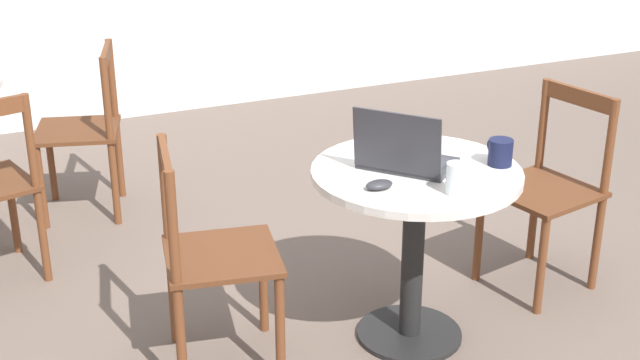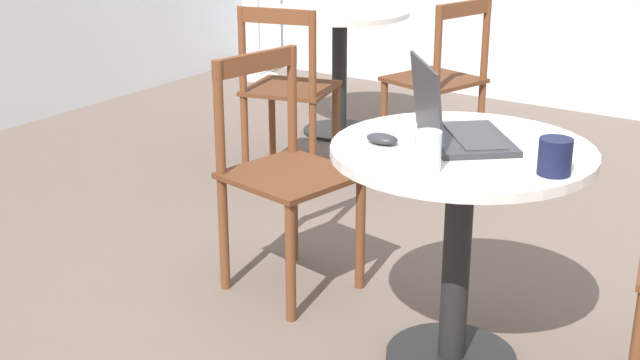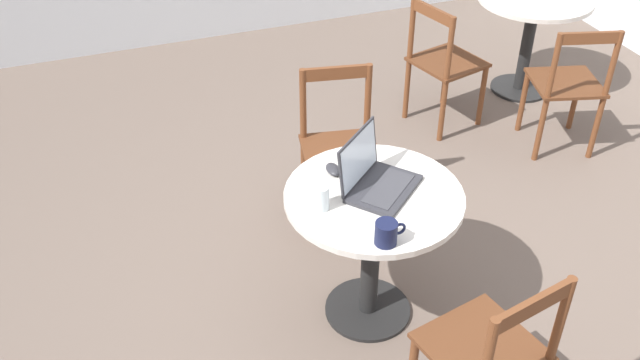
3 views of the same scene
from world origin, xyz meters
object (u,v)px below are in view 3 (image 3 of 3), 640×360
object	(u,v)px
laptop	(376,178)
mug	(387,233)
cafe_table_near	(372,224)
chair_near_back	(340,149)
chair_mid_front	(568,87)
drinking_glass	(321,197)
chair_mid_left	(443,64)
cafe_table_mid	(532,20)
chair_near_front	(489,356)
mouse	(333,169)

from	to	relation	value
laptop	mug	distance (m)	0.36
cafe_table_near	chair_near_back	world-z (taller)	chair_near_back
chair_near_back	chair_mid_front	bearing A→B (deg)	5.71
chair_near_back	chair_mid_front	size ratio (longest dim) A/B	1.00
cafe_table_near	drinking_glass	xyz separation A→B (m)	(-0.25, -0.01, 0.22)
chair_mid_left	laptop	size ratio (longest dim) A/B	2.05
cafe_table_near	chair_mid_left	world-z (taller)	chair_mid_left
cafe_table_mid	mug	xyz separation A→B (m)	(-2.00, -1.95, 0.22)
chair_near_front	mouse	xyz separation A→B (m)	(-0.26, 0.96, 0.29)
chair_near_back	mouse	distance (m)	0.67
cafe_table_mid	chair_near_back	distance (m)	1.99
chair_near_back	chair_mid_left	distance (m)	1.21
cafe_table_near	chair_mid_left	distance (m)	1.84
cafe_table_near	laptop	world-z (taller)	laptop
mug	chair_near_front	bearing A→B (deg)	-61.47
mouse	chair_near_front	bearing A→B (deg)	-74.54
drinking_glass	mug	bearing A→B (deg)	-60.74
chair_mid_left	cafe_table_near	bearing A→B (deg)	-128.18
laptop	mouse	bearing A→B (deg)	127.16
mug	drinking_glass	distance (m)	0.34
chair_mid_left	laptop	xyz separation A→B (m)	(-1.11, -1.40, 0.32)
chair_mid_left	drinking_glass	world-z (taller)	chair_mid_left
cafe_table_mid	chair_mid_left	world-z (taller)	chair_mid_left
drinking_glass	laptop	bearing A→B (deg)	10.74
cafe_table_near	chair_mid_left	xyz separation A→B (m)	(1.14, 1.44, -0.11)
chair_near_back	chair_near_front	xyz separation A→B (m)	(0.01, -1.50, 0.00)
laptop	drinking_glass	distance (m)	0.27
chair_near_back	chair_mid_front	world-z (taller)	same
chair_near_front	chair_near_back	bearing A→B (deg)	90.53
mug	drinking_glass	xyz separation A→B (m)	(-0.16, 0.29, 0.01)
mouse	cafe_table_near	bearing A→B (deg)	-63.11
chair_near_back	mouse	bearing A→B (deg)	-114.74
cafe_table_mid	chair_mid_left	bearing A→B (deg)	-165.58
laptop	mouse	distance (m)	0.22
cafe_table_near	mug	size ratio (longest dim) A/B	6.00
cafe_table_mid	chair_near_front	xyz separation A→B (m)	(-1.76, -2.39, -0.11)
chair_near_front	mug	world-z (taller)	chair_near_front
laptop	chair_near_back	bearing A→B (deg)	80.32
chair_near_back	mouse	size ratio (longest dim) A/B	8.59
chair_mid_left	mouse	xyz separation A→B (m)	(-1.24, -1.23, 0.29)
chair_mid_left	mouse	world-z (taller)	chair_mid_left
cafe_table_mid	chair_near_back	size ratio (longest dim) A/B	0.90
mouse	drinking_glass	distance (m)	0.26
cafe_table_near	chair_near_front	xyz separation A→B (m)	(0.16, -0.75, -0.11)
chair_mid_left	chair_near_front	bearing A→B (deg)	-114.04
cafe_table_mid	chair_near_front	bearing A→B (deg)	-126.39
chair_near_front	laptop	xyz separation A→B (m)	(-0.14, 0.79, 0.32)
mouse	laptop	bearing A→B (deg)	-52.84
cafe_table_mid	chair_mid_left	distance (m)	0.82
cafe_table_near	laptop	distance (m)	0.22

